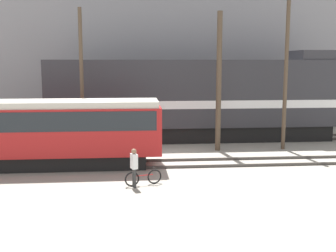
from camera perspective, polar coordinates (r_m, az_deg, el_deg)
The scene contains 11 objects.
ground_plane at distance 22.33m, azimuth -0.30°, elevation -4.42°, with size 120.00×120.00×0.00m, color #9E998C.
track_near at distance 20.97m, azimuth 0.01°, elevation -5.09°, with size 60.00×1.51×0.14m.
track_far at distance 27.32m, azimuth -1.19°, elevation -1.85°, with size 60.00×1.51×0.14m.
building_backdrop at distance 34.62m, azimuth -2.09°, elevation 8.49°, with size 38.48×6.00×9.90m.
freight_locomotive at distance 27.25m, azimuth 4.14°, elevation 3.71°, with size 18.82×3.04×5.79m.
streetcar at distance 21.08m, azimuth -17.97°, elevation -0.49°, with size 12.28×2.54×3.25m.
bicycle at distance 17.57m, azimuth -3.36°, elevation -7.01°, with size 1.55×0.64×0.68m.
person at distance 17.13m, azimuth -4.62°, elevation -5.17°, with size 0.32×0.41×1.61m.
utility_pole_left at distance 23.72m, azimuth -11.60°, elevation 5.90°, with size 0.21×0.21×7.97m.
utility_pole_center at distance 24.09m, azimuth 6.89°, elevation 5.91°, with size 0.30×0.30×7.85m.
utility_pole_right at distance 25.15m, azimuth 15.69°, elevation 7.22°, with size 0.23×0.23×9.12m.
Camera 1 is at (-1.79, -21.67, 5.06)m, focal length 45.00 mm.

